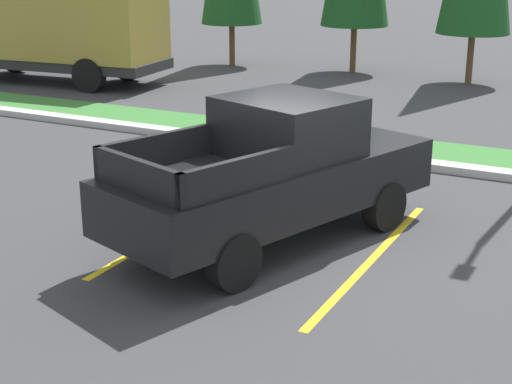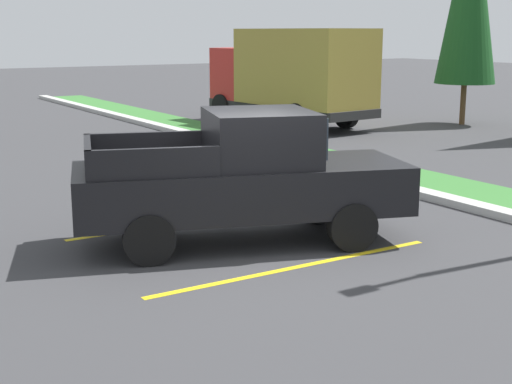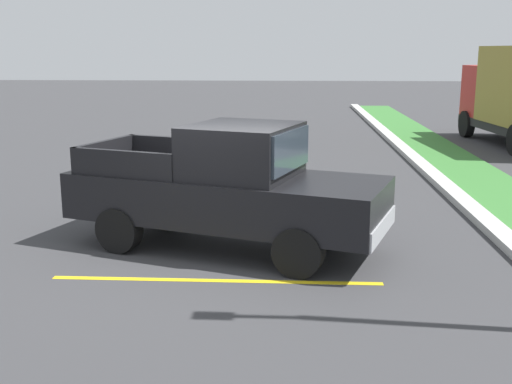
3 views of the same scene
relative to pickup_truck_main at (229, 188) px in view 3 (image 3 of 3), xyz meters
The scene contains 4 objects.
ground_plane 1.20m from the pickup_truck_main, 25.99° to the right, with size 120.00×120.00×0.00m, color #38383A.
parking_line_near 1.88m from the pickup_truck_main, behind, with size 0.12×4.80×0.01m, color yellow.
parking_line_far 1.85m from the pickup_truck_main, ahead, with size 0.12×4.80×0.01m, color yellow.
pickup_truck_main is the anchor object (origin of this frame).
Camera 3 is at (9.55, 1.26, 3.26)m, focal length 44.14 mm.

